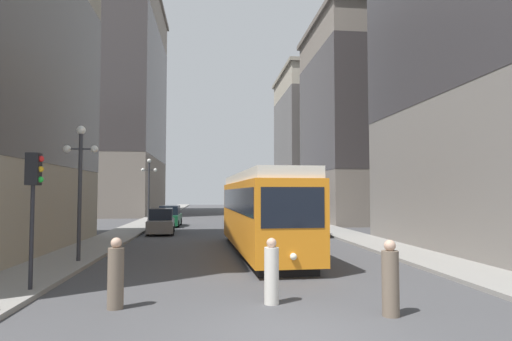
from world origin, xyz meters
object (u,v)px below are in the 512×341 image
object	(u,v)px
pedestrian_on_sidewalk	(390,280)
parked_car_left_near	(161,222)
parked_car_left_mid	(170,217)
pedestrian_crossing_far	(116,275)
lamp_post_left_far	(149,182)
traffic_light_near_left	(34,184)
parked_car_right_far	(308,223)
lamp_post_left_near	(80,172)
pedestrian_crossing_near	(272,273)
streetcar	(261,210)
transit_bus	(274,203)

from	to	relation	value
pedestrian_on_sidewalk	parked_car_left_near	bearing A→B (deg)	18.75
parked_car_left_mid	pedestrian_on_sidewalk	size ratio (longest dim) A/B	2.63
pedestrian_crossing_far	lamp_post_left_far	size ratio (longest dim) A/B	0.31
traffic_light_near_left	parked_car_right_far	bearing A→B (deg)	53.32
pedestrian_crossing_far	traffic_light_near_left	distance (m)	4.08
parked_car_right_far	lamp_post_left_near	world-z (taller)	lamp_post_left_near
lamp_post_left_near	traffic_light_near_left	bearing A→B (deg)	-87.65
parked_car_left_mid	traffic_light_near_left	distance (m)	25.70
parked_car_left_near	parked_car_left_mid	xyz separation A→B (m)	(0.00, 6.89, -0.00)
pedestrian_crossing_near	traffic_light_near_left	xyz separation A→B (m)	(-6.78, 1.82, 2.39)
pedestrian_on_sidewalk	traffic_light_near_left	xyz separation A→B (m)	(-9.44, 3.25, 2.36)
traffic_light_near_left	lamp_post_left_far	distance (m)	25.89
pedestrian_crossing_near	pedestrian_crossing_far	distance (m)	4.01
streetcar	traffic_light_near_left	distance (m)	10.95
streetcar	traffic_light_near_left	world-z (taller)	traffic_light_near_left
streetcar	pedestrian_crossing_far	world-z (taller)	streetcar
parked_car_left_near	parked_car_right_far	bearing A→B (deg)	-17.67
lamp_post_left_near	lamp_post_left_far	world-z (taller)	lamp_post_left_far
parked_car_right_far	lamp_post_left_near	size ratio (longest dim) A/B	0.80
parked_car_left_near	lamp_post_left_near	size ratio (longest dim) A/B	0.88
parked_car_left_near	pedestrian_crossing_near	world-z (taller)	parked_car_left_near
parked_car_right_far	lamp_post_left_far	bearing A→B (deg)	-38.01
streetcar	pedestrian_crossing_far	distance (m)	10.85
lamp_post_left_near	streetcar	bearing A→B (deg)	17.25
transit_bus	pedestrian_crossing_far	xyz separation A→B (m)	(-8.53, -29.29, -1.11)
parked_car_right_far	lamp_post_left_far	distance (m)	15.95
transit_bus	pedestrian_on_sidewalk	xyz separation A→B (m)	(-1.85, -30.69, -1.10)
lamp_post_left_far	parked_car_right_far	bearing A→B (deg)	-39.08
traffic_light_near_left	parked_car_left_near	bearing A→B (deg)	84.85
pedestrian_crossing_far	lamp_post_left_near	xyz separation A→B (m)	(-2.98, 7.15, 2.98)
pedestrian_crossing_near	pedestrian_on_sidewalk	xyz separation A→B (m)	(2.66, -1.42, 0.03)
pedestrian_crossing_near	lamp_post_left_far	world-z (taller)	lamp_post_left_far
transit_bus	lamp_post_left_near	size ratio (longest dim) A/B	2.31
traffic_light_near_left	pedestrian_on_sidewalk	bearing A→B (deg)	-18.98
parked_car_left_near	traffic_light_near_left	distance (m)	18.87
pedestrian_crossing_near	traffic_light_near_left	distance (m)	7.41
pedestrian_on_sidewalk	traffic_light_near_left	bearing A→B (deg)	70.26
pedestrian_crossing_near	pedestrian_on_sidewalk	bearing A→B (deg)	179.59
pedestrian_crossing_near	lamp_post_left_near	xyz separation A→B (m)	(-6.99, 7.12, 3.01)
transit_bus	streetcar	bearing A→B (deg)	-101.73
pedestrian_crossing_far	lamp_post_left_near	world-z (taller)	lamp_post_left_near
pedestrian_on_sidewalk	traffic_light_near_left	world-z (taller)	traffic_light_near_left
pedestrian_crossing_far	lamp_post_left_far	distance (m)	28.06
parked_car_right_far	pedestrian_crossing_far	bearing A→B (deg)	63.92
streetcar	traffic_light_near_left	size ratio (longest dim) A/B	3.39
parked_car_left_near	pedestrian_crossing_far	distance (m)	20.52
parked_car_left_mid	lamp_post_left_near	xyz separation A→B (m)	(-1.90, -20.24, 2.97)
transit_bus	pedestrian_crossing_near	distance (m)	29.63
parked_car_left_mid	pedestrian_on_sidewalk	xyz separation A→B (m)	(7.76, -28.78, -0.00)
streetcar	parked_car_left_mid	bearing A→B (deg)	106.14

